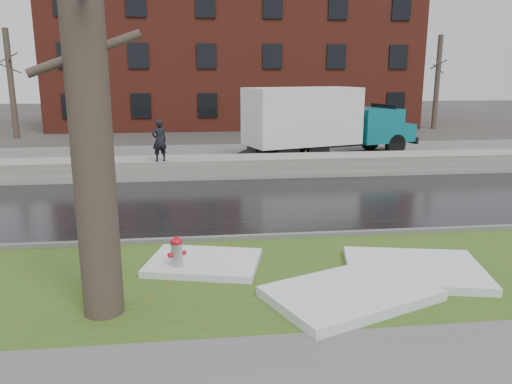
{
  "coord_description": "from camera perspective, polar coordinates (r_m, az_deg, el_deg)",
  "views": [
    {
      "loc": [
        -1.07,
        -10.22,
        3.88
      ],
      "look_at": [
        0.39,
        1.78,
        1.0
      ],
      "focal_mm": 35.0,
      "sensor_mm": 36.0,
      "label": 1
    }
  ],
  "objects": [
    {
      "name": "ground",
      "position": [
        10.98,
        -0.92,
        -7.29
      ],
      "size": [
        120.0,
        120.0,
        0.0
      ],
      "primitive_type": "plane",
      "color": "#47423D",
      "rests_on": "ground"
    },
    {
      "name": "verge",
      "position": [
        9.82,
        -0.14,
        -9.74
      ],
      "size": [
        60.0,
        4.5,
        0.04
      ],
      "primitive_type": "cube",
      "color": "#2A4F1A",
      "rests_on": "ground"
    },
    {
      "name": "parking_lot",
      "position": [
        23.56,
        -4.26,
        3.91
      ],
      "size": [
        60.0,
        9.0,
        0.03
      ],
      "primitive_type": "cube",
      "color": "slate",
      "rests_on": "ground"
    },
    {
      "name": "road",
      "position": [
        15.26,
        -2.7,
        -1.3
      ],
      "size": [
        60.0,
        7.0,
        0.03
      ],
      "primitive_type": "cube",
      "color": "black",
      "rests_on": "ground"
    },
    {
      "name": "snow_patch_far",
      "position": [
        10.36,
        -5.96,
        -8.02
      ],
      "size": [
        2.53,
        2.09,
        0.14
      ],
      "primitive_type": "cube",
      "rotation": [
        0.0,
        0.0,
        -0.25
      ],
      "color": "white",
      "rests_on": "verge"
    },
    {
      "name": "snow_patch_near",
      "position": [
        10.42,
        17.64,
        -8.41
      ],
      "size": [
        2.97,
        2.51,
        0.16
      ],
      "primitive_type": "cube",
      "rotation": [
        0.0,
        0.0,
        -0.21
      ],
      "color": "white",
      "rests_on": "verge"
    },
    {
      "name": "bg_tree_left",
      "position": [
        34.03,
        -26.21,
        11.13
      ],
      "size": [
        1.4,
        1.62,
        6.5
      ],
      "color": "brown",
      "rests_on": "ground"
    },
    {
      "name": "fire_hydrant",
      "position": [
        9.98,
        -9.04,
        -6.93
      ],
      "size": [
        0.37,
        0.35,
        0.75
      ],
      "rotation": [
        0.0,
        0.0,
        0.4
      ],
      "color": "#9EA1A6",
      "rests_on": "verge"
    },
    {
      "name": "curb",
      "position": [
        11.9,
        -1.43,
        -5.29
      ],
      "size": [
        60.0,
        0.15,
        0.14
      ],
      "primitive_type": "cube",
      "color": "slate",
      "rests_on": "ground"
    },
    {
      "name": "snowbank",
      "position": [
        19.27,
        -3.65,
        2.89
      ],
      "size": [
        60.0,
        1.6,
        0.75
      ],
      "primitive_type": "cube",
      "color": "#ADA99E",
      "rests_on": "ground"
    },
    {
      "name": "tree",
      "position": [
        7.97,
        -18.92,
        14.17
      ],
      "size": [
        1.66,
        1.95,
        8.03
      ],
      "rotation": [
        0.0,
        0.0,
        -0.15
      ],
      "color": "brown",
      "rests_on": "verge"
    },
    {
      "name": "brick_building",
      "position": [
        40.35,
        -2.67,
        14.97
      ],
      "size": [
        26.0,
        12.0,
        10.0
      ],
      "primitive_type": "cube",
      "color": "maroon",
      "rests_on": "ground"
    },
    {
      "name": "box_truck",
      "position": [
        23.67,
        7.5,
        8.07
      ],
      "size": [
        9.83,
        4.66,
        3.27
      ],
      "rotation": [
        0.0,
        0.0,
        0.31
      ],
      "color": "black",
      "rests_on": "ground"
    },
    {
      "name": "worker",
      "position": [
        18.52,
        -11.0,
        5.8
      ],
      "size": [
        0.66,
        0.56,
        1.52
      ],
      "primitive_type": "imported",
      "rotation": [
        0.0,
        0.0,
        3.56
      ],
      "color": "black",
      "rests_on": "snowbank"
    },
    {
      "name": "bg_tree_right",
      "position": [
        38.24,
        20.01,
        11.78
      ],
      "size": [
        1.4,
        1.62,
        6.5
      ],
      "color": "brown",
      "rests_on": "ground"
    },
    {
      "name": "bg_tree_center",
      "position": [
        36.56,
        -15.03,
        12.09
      ],
      "size": [
        1.4,
        1.62,
        6.5
      ],
      "color": "brown",
      "rests_on": "ground"
    },
    {
      "name": "snow_patch_side",
      "position": [
        9.06,
        10.79,
        -11.3
      ],
      "size": [
        3.27,
        2.73,
        0.18
      ],
      "primitive_type": "cube",
      "rotation": [
        0.0,
        0.0,
        0.39
      ],
      "color": "white",
      "rests_on": "verge"
    }
  ]
}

